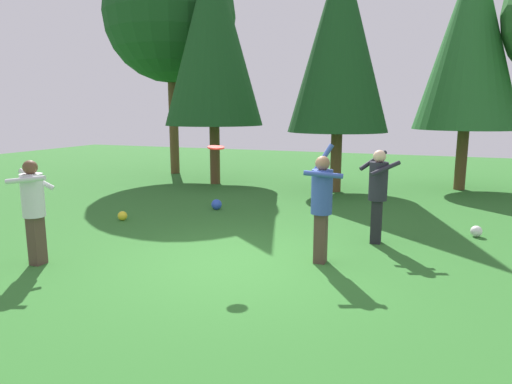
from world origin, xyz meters
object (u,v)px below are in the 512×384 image
Objects in this scene: frisbee at (216,147)px; tree_right at (471,37)px; ball_yellow at (123,216)px; person_thrower at (322,200)px; tree_center at (340,41)px; ball_blue at (217,204)px; tree_left at (213,36)px; ball_white at (476,231)px; person_catcher at (33,203)px; tree_far_left at (170,16)px; person_bystander at (378,188)px.

tree_right reaches higher than frisbee.
frisbee is 1.81× the size of ball_yellow.
person_thrower is 0.26× the size of tree_right.
tree_center is (-3.59, -1.76, -0.16)m from tree_right.
tree_left is at bearing 116.60° from ball_blue.
tree_center is at bearing 131.78° from ball_white.
ball_blue is (-5.87, 0.38, 0.02)m from ball_white.
ball_blue is (0.91, 4.71, -0.87)m from person_catcher.
tree_far_left is 10.40m from tree_right.
tree_center is at bearing -110.28° from person_bystander.
person_bystander is 0.25× the size of tree_center.
tree_left reaches higher than ball_blue.
tree_far_left reaches higher than tree_right.
ball_blue reaches higher than ball_white.
ball_white is 13.20m from tree_far_left.
tree_right is at bearing 30.62° from person_catcher.
ball_yellow is at bearing -36.65° from person_bystander.
person_catcher reaches higher than ball_blue.
ball_white is at bearing 36.41° from frisbee.
person_thrower is 5.05× the size of frisbee.
tree_far_left is 1.09× the size of tree_left.
ball_yellow is (-1.49, -1.79, -0.03)m from ball_blue.
ball_yellow is 7.90m from tree_center.
person_thrower reaches higher than person_catcher.
person_catcher is 11.80m from tree_far_left.
person_thrower is at bearing 16.36° from frisbee.
tree_left is 7.89m from tree_right.
tree_right is at bearing 44.36° from ball_yellow.
ball_yellow is at bearing -67.58° from tree_far_left.
frisbee is 10.15m from tree_right.
ball_white is at bearing -48.22° from tree_center.
tree_right reaches higher than ball_blue.
tree_left is (2.61, -1.73, -1.12)m from tree_far_left.
tree_left is (-5.18, 6.66, 3.76)m from person_thrower.
ball_white is 6.92m from tree_center.
frisbee reaches higher than ball_blue.
ball_white is (1.81, 1.14, -0.93)m from person_bystander.
tree_left is at bearing 93.73° from ball_yellow.
person_catcher is 9.26m from tree_left.
frisbee is 0.05× the size of tree_right.
tree_center is (-3.59, 4.02, 4.34)m from ball_white.
ball_white is at bearing 10.79° from ball_yellow.
frisbee is at bearing -0.00° from person_thrower.
person_thrower is 4.58m from person_catcher.
tree_center reaches higher than ball_blue.
tree_far_left is 1.14× the size of tree_right.
tree_left reaches higher than person_bystander.
tree_right is (7.35, 7.19, 4.50)m from ball_yellow.
tree_far_left is at bearing -78.53° from person_bystander.
ball_white is 0.03× the size of tree_far_left.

